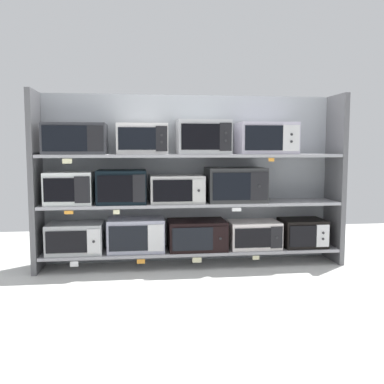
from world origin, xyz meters
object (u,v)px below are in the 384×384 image
object	(u,v)px
microwave_0	(76,238)
microwave_7	(177,189)
microwave_1	(136,235)
microwave_12	(266,138)
microwave_11	(203,137)
microwave_6	(122,187)
microwave_2	(197,235)
microwave_9	(75,139)
microwave_10	(142,139)
microwave_5	(70,188)
microwave_3	(254,234)
microwave_8	(235,185)
microwave_4	(302,233)

from	to	relation	value
microwave_0	microwave_7	world-z (taller)	microwave_7
microwave_1	microwave_12	bearing A→B (deg)	-0.00
microwave_11	microwave_6	bearing A→B (deg)	-179.99
microwave_2	microwave_9	size ratio (longest dim) A/B	0.99
microwave_10	microwave_12	distance (m)	1.22
microwave_6	microwave_11	distance (m)	0.92
microwave_1	microwave_6	xyz separation A→B (m)	(-0.13, -0.00, 0.47)
microwave_1	microwave_11	size ratio (longest dim) A/B	1.08
microwave_5	microwave_10	world-z (taller)	microwave_10
microwave_0	microwave_11	distance (m)	1.57
microwave_12	microwave_3	bearing A→B (deg)	179.90
microwave_2	microwave_8	size ratio (longest dim) A/B	1.00
microwave_2	microwave_10	bearing A→B (deg)	179.98
microwave_0	microwave_6	xyz separation A→B (m)	(0.45, -0.00, 0.49)
microwave_5	microwave_12	xyz separation A→B (m)	(1.92, -0.00, 0.47)
microwave_12	microwave_5	bearing A→B (deg)	179.99
microwave_3	microwave_7	bearing A→B (deg)	-179.98
microwave_0	microwave_9	xyz separation A→B (m)	(0.02, -0.00, 0.95)
microwave_9	microwave_4	bearing A→B (deg)	0.00
microwave_1	microwave_12	size ratio (longest dim) A/B	0.96
microwave_10	microwave_7	bearing A→B (deg)	-0.04
microwave_1	microwave_5	xyz separation A→B (m)	(-0.62, 0.00, 0.47)
microwave_5	microwave_12	distance (m)	1.97
microwave_3	microwave_5	world-z (taller)	microwave_5
microwave_2	microwave_9	bearing A→B (deg)	-179.99
microwave_7	microwave_8	size ratio (longest dim) A/B	0.91
microwave_4	microwave_11	xyz separation A→B (m)	(-1.03, 0.00, 0.97)
microwave_0	microwave_1	distance (m)	0.58
microwave_3	microwave_10	xyz separation A→B (m)	(-1.11, -0.00, 0.96)
microwave_1	microwave_10	distance (m)	0.93
microwave_0	microwave_12	world-z (taller)	microwave_12
microwave_10	microwave_12	world-z (taller)	microwave_12
microwave_2	microwave_3	size ratio (longest dim) A/B	1.12
microwave_5	microwave_4	bearing A→B (deg)	-0.01
microwave_5	microwave_8	size ratio (longest dim) A/B	0.77
microwave_6	microwave_11	world-z (taller)	microwave_11
microwave_2	microwave_11	bearing A→B (deg)	0.08
microwave_8	microwave_10	bearing A→B (deg)	179.99
microwave_0	microwave_9	size ratio (longest dim) A/B	0.91
microwave_8	microwave_0	bearing A→B (deg)	179.99
microwave_8	microwave_12	bearing A→B (deg)	0.00
microwave_3	microwave_8	distance (m)	0.54
microwave_3	microwave_6	xyz separation A→B (m)	(-1.31, -0.00, 0.50)
microwave_4	microwave_11	size ratio (longest dim) A/B	0.86
microwave_7	microwave_9	world-z (taller)	microwave_9
microwave_4	microwave_9	xyz separation A→B (m)	(-2.25, -0.00, 0.95)
microwave_0	microwave_10	world-z (taller)	microwave_10
microwave_5	microwave_11	size ratio (longest dim) A/B	0.87
microwave_5	microwave_6	world-z (taller)	microwave_6
microwave_7	microwave_10	xyz separation A→B (m)	(-0.33, 0.00, 0.48)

